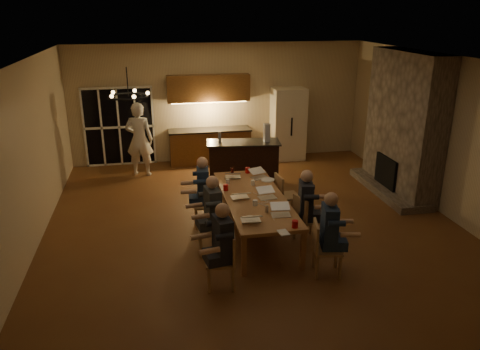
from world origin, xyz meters
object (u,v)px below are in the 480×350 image
chair_left_far (205,204)px  person_left_mid (213,213)px  chair_left_near (220,260)px  person_left_far (203,191)px  standing_person (139,139)px  can_silver (267,209)px  dining_table (254,215)px  laptop_d (267,192)px  plate_left (250,218)px  person_right_near (329,233)px  mug_back (228,182)px  redcup_near (295,224)px  mug_mid (253,183)px  redcup_mid (226,187)px  bar_bottle (220,137)px  mug_front (255,203)px  plate_near (282,206)px  laptop_c (240,192)px  chair_right_far (288,195)px  redcup_far (248,170)px  chandelier (128,96)px  laptop_f (260,173)px  chair_right_near (328,249)px  person_right_mid (305,206)px  person_left_near (223,246)px  refrigerator (288,124)px  laptop_b (281,209)px  laptop_e (233,172)px  plate_far (268,180)px  bar_blender (267,133)px  can_cola (232,171)px  bar_island (243,164)px  laptop_a (251,214)px  chair_left_mid (211,229)px

chair_left_far → person_left_mid: 1.04m
chair_left_near → person_left_far: 2.28m
standing_person → can_silver: standing_person is taller
dining_table → laptop_d: 0.54m
standing_person → plate_left: (1.83, -4.73, -0.18)m
chair_left_near → person_right_near: (1.76, 0.09, 0.24)m
mug_back → redcup_near: bearing=-71.2°
person_right_near → mug_mid: 2.29m
redcup_mid → bar_bottle: bar_bottle is taller
mug_front → plate_near: (0.46, -0.13, -0.04)m
laptop_c → plate_near: (0.66, -0.54, -0.10)m
laptop_d → can_silver: laptop_d is taller
chair_right_far → redcup_near: size_ratio=7.42×
redcup_far → bar_bottle: bearing=105.4°
chair_right_far → chandelier: size_ratio=1.42×
person_left_mid → bar_bottle: size_ratio=5.75×
person_right_near → laptop_f: size_ratio=4.31×
chair_right_near → chair_right_far: size_ratio=1.00×
person_right_mid → person_left_near: bearing=135.6°
refrigerator → bar_bottle: (-2.19, -1.73, 0.20)m
laptop_b → laptop_e: same height
plate_far → bar_blender: 1.83m
dining_table → laptop_d: bearing=-23.7°
plate_far → chandelier: bearing=-156.2°
standing_person → redcup_mid: (1.64, -3.38, -0.13)m
mug_mid → mug_back: (-0.48, 0.15, 0.00)m
laptop_f → can_cola: size_ratio=2.67×
standing_person → bar_island: bearing=167.2°
laptop_c → can_silver: 0.81m
redcup_near → plate_left: redcup_near is taller
person_left_far → bar_blender: 2.64m
person_right_mid → bar_blender: bar_blender is taller
laptop_a → person_left_near: bearing=51.9°
refrigerator → can_cola: (-2.14, -3.09, -0.19)m
can_silver → bar_blender: 3.37m
laptop_c → mug_back: size_ratio=3.20×
chair_right_near → laptop_e: laptop_e is taller
plate_near → plate_far: 1.34m
laptop_c → bar_bottle: bar_bottle is taller
bar_blender → can_cola: bearing=-138.0°
person_left_far → plate_left: bearing=25.4°
person_right_near → redcup_mid: 2.39m
chair_left_mid → person_left_far: (0.02, 1.21, 0.24)m
person_right_mid → laptop_a: (-1.12, -0.51, 0.17)m
laptop_b → laptop_f: same height
plate_left → dining_table: bearing=73.2°
chair_right_far → laptop_e: laptop_e is taller
chair_left_far → person_right_near: size_ratio=0.64×
laptop_b → dining_table: bearing=112.4°
laptop_e → laptop_f: same height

